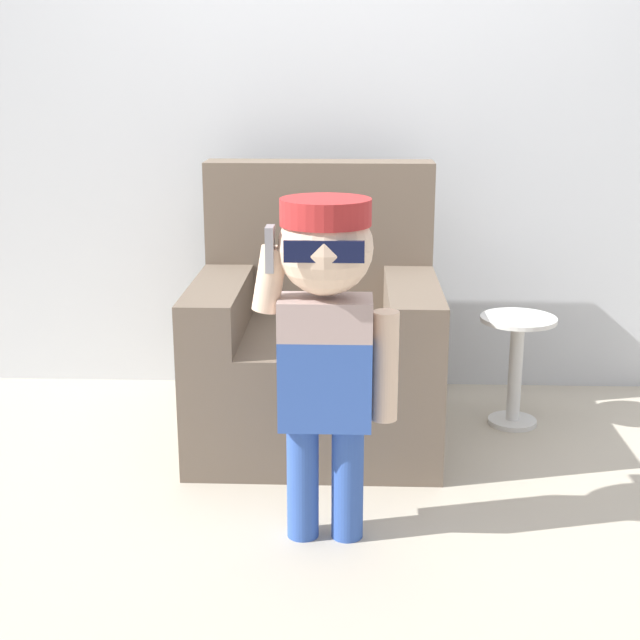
# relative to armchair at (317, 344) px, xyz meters

# --- Properties ---
(ground_plane) EXTENTS (10.00, 10.00, 0.00)m
(ground_plane) POSITION_rel_armchair_xyz_m (0.09, -0.06, -0.36)
(ground_plane) COLOR #BCB29E
(wall_back) EXTENTS (10.00, 0.05, 2.60)m
(wall_back) POSITION_rel_armchair_xyz_m (0.09, 0.60, 0.94)
(wall_back) COLOR silver
(wall_back) RESTS_ON ground_plane
(armchair) EXTENTS (0.93, 0.88, 1.05)m
(armchair) POSITION_rel_armchair_xyz_m (0.00, 0.00, 0.00)
(armchair) COLOR #6B5B4C
(armchair) RESTS_ON ground_plane
(person_child) EXTENTS (0.43, 0.32, 1.06)m
(person_child) POSITION_rel_armchair_xyz_m (0.06, -0.85, 0.34)
(person_child) COLOR #3356AD
(person_child) RESTS_ON ground_plane
(side_table) EXTENTS (0.31, 0.31, 0.46)m
(side_table) POSITION_rel_armchair_xyz_m (0.81, 0.10, -0.09)
(side_table) COLOR white
(side_table) RESTS_ON ground_plane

